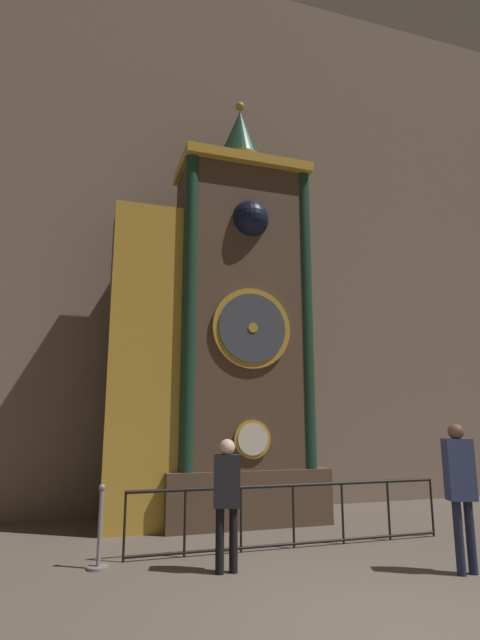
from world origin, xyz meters
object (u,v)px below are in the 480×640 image
(clock_tower, at_px, (219,333))
(stanchion_post, at_px, (99,541))
(visitor_near, at_px, (227,491))
(visitor_far, at_px, (460,482))

(clock_tower, xyz_separation_m, stanchion_post, (-2.22, -2.33, -3.25))
(clock_tower, bearing_deg, visitor_near, -103.02)
(clock_tower, xyz_separation_m, visitor_near, (-0.70, -3.01, -2.60))
(visitor_near, bearing_deg, stanchion_post, 171.76)
(clock_tower, relative_size, stanchion_post, 8.45)
(visitor_near, xyz_separation_m, stanchion_post, (-1.53, 0.68, -0.64))
(clock_tower, relative_size, visitor_far, 4.83)
(visitor_near, relative_size, visitor_far, 0.89)
(clock_tower, height_order, visitor_near, clock_tower)
(clock_tower, bearing_deg, visitor_far, -61.78)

